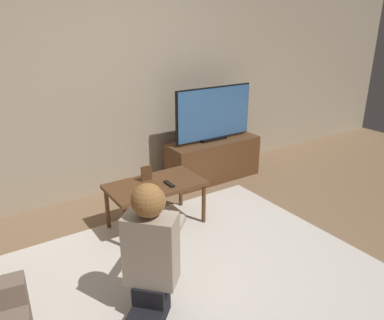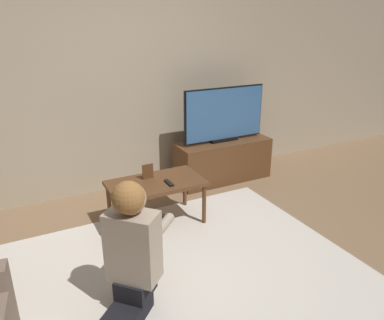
# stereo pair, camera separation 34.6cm
# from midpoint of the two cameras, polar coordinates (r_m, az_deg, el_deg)

# --- Properties ---
(ground_plane) EXTENTS (10.00, 10.00, 0.00)m
(ground_plane) POSITION_cam_midpoint_polar(r_m,az_deg,el_deg) (3.12, 3.15, -17.32)
(ground_plane) COLOR #896B4C
(wall_back) EXTENTS (10.00, 0.06, 2.60)m
(wall_back) POSITION_cam_midpoint_polar(r_m,az_deg,el_deg) (4.27, -9.93, 12.11)
(wall_back) COLOR tan
(wall_back) RESTS_ON ground_plane
(rug) EXTENTS (2.70, 2.30, 0.02)m
(rug) POSITION_cam_midpoint_polar(r_m,az_deg,el_deg) (3.11, 3.15, -17.21)
(rug) COLOR silver
(rug) RESTS_ON ground_plane
(tv_stand) EXTENTS (1.19, 0.41, 0.51)m
(tv_stand) POSITION_cam_midpoint_polar(r_m,az_deg,el_deg) (4.70, 6.87, -0.12)
(tv_stand) COLOR brown
(tv_stand) RESTS_ON ground_plane
(tv) EXTENTS (1.07, 0.08, 0.66)m
(tv) POSITION_cam_midpoint_polar(r_m,az_deg,el_deg) (4.53, 7.16, 6.87)
(tv) COLOR black
(tv) RESTS_ON tv_stand
(coffee_table) EXTENTS (0.91, 0.51, 0.46)m
(coffee_table) POSITION_cam_midpoint_polar(r_m,az_deg,el_deg) (3.60, -2.78, -4.10)
(coffee_table) COLOR brown
(coffee_table) RESTS_ON ground_plane
(person_kneeling) EXTENTS (0.77, 0.75, 0.97)m
(person_kneeling) POSITION_cam_midpoint_polar(r_m,az_deg,el_deg) (2.52, -5.24, -13.48)
(person_kneeling) COLOR black
(person_kneeling) RESTS_ON rug
(picture_frame) EXTENTS (0.11, 0.01, 0.15)m
(picture_frame) POSITION_cam_midpoint_polar(r_m,az_deg,el_deg) (3.62, -4.06, -1.81)
(picture_frame) COLOR brown
(picture_frame) RESTS_ON coffee_table
(remote) EXTENTS (0.04, 0.15, 0.02)m
(remote) POSITION_cam_midpoint_polar(r_m,az_deg,el_deg) (3.53, -0.73, -3.56)
(remote) COLOR black
(remote) RESTS_ON coffee_table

